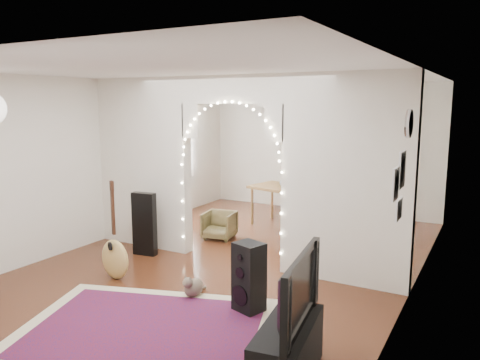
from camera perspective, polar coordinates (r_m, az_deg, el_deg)
The scene contains 23 objects.
floor at distance 7.05m, azimuth -0.80°, elevation -9.77°, with size 7.50×7.50×0.00m, color black.
ceiling at distance 6.67m, azimuth -0.86°, elevation 12.72°, with size 5.00×7.50×0.02m, color white.
wall_back at distance 10.13m, azimuth 9.80°, elevation 3.82°, with size 5.00×0.02×2.70m, color silver.
wall_left at distance 8.25m, azimuth -16.09°, elevation 2.33°, with size 0.02×7.50×2.70m, color silver.
wall_right at distance 5.91m, azimuth 20.70°, elevation -0.62°, with size 0.02×7.50×2.70m, color silver.
divider_wall at distance 6.72m, azimuth -0.83°, elevation 1.79°, with size 5.00×0.20×2.70m.
fairy_lights at distance 6.59m, azimuth -1.40°, elevation 2.73°, with size 1.64×0.04×1.60m, color #FFEABF, non-canonical shape.
window at distance 9.56m, azimuth -8.35°, elevation 4.44°, with size 0.04×1.20×1.40m, color white.
wall_clock at distance 5.24m, azimuth 19.98°, elevation 6.47°, with size 0.31×0.31×0.03m, color white.
picture_frames at distance 4.91m, azimuth 18.84°, elevation -0.68°, with size 0.02×0.50×0.70m, color white, non-canonical shape.
ceiling_fan at distance 8.45m, azimuth 6.01°, elevation 9.94°, with size 1.10×1.10×0.30m, color #AB9539, non-canonical shape.
area_rug at distance 5.17m, azimuth -11.35°, elevation -17.30°, with size 2.59×1.94×0.02m, color maroon.
guitar_case at distance 7.32m, azimuth -11.57°, elevation -5.27°, with size 0.37×0.12×0.97m, color black.
acoustic_guitar at distance 6.42m, azimuth -15.07°, elevation -7.47°, with size 0.47×0.32×1.12m.
tabby_cat at distance 5.81m, azimuth -5.75°, elevation -12.83°, with size 0.20×0.45×0.30m.
floor_speaker at distance 5.32m, azimuth 1.08°, elevation -11.80°, with size 0.37×0.35×0.79m.
media_console at distance 4.19m, azimuth 5.81°, elevation -20.21°, with size 0.40×1.00×0.50m, color black.
tv at distance 3.95m, azimuth 5.95°, elevation -13.13°, with size 1.07×0.14×0.62m, color black.
bookcase at distance 10.01m, azimuth 8.79°, elevation -0.19°, with size 1.28×0.32×1.32m, color tan.
dining_table at distance 8.85m, azimuth 5.41°, elevation -1.26°, with size 1.34×1.03×0.76m.
flower_vase at distance 8.82m, azimuth 5.43°, elevation -0.18°, with size 0.18×0.18×0.19m, color silver.
dining_chair_left at distance 8.07m, azimuth -2.53°, elevation -5.51°, with size 0.51×0.52×0.47m, color brown.
dining_chair_right at distance 7.10m, azimuth 8.99°, elevation -7.88°, with size 0.47×0.48×0.44m, color brown.
Camera 1 is at (3.31, -5.77, 2.32)m, focal length 35.00 mm.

